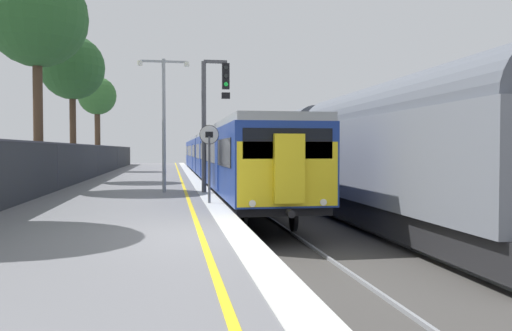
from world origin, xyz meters
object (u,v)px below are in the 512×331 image
(signal_gantry, at_px, (211,110))
(speed_limit_sign, at_px, (209,153))
(background_tree_right, at_px, (36,19))
(platform_lamp_mid, at_px, (164,113))
(background_tree_back, at_px, (97,98))
(freight_train_adjacent_track, at_px, (263,150))
(background_tree_left, at_px, (70,69))
(commuter_train_at_platform, at_px, (217,156))

(signal_gantry, distance_m, speed_limit_sign, 4.38)
(speed_limit_sign, xyz_separation_m, background_tree_right, (-6.57, 6.49, 5.45))
(platform_lamp_mid, distance_m, background_tree_back, 21.56)
(speed_limit_sign, height_order, platform_lamp_mid, platform_lamp_mid)
(freight_train_adjacent_track, height_order, platform_lamp_mid, platform_lamp_mid)
(platform_lamp_mid, relative_size, background_tree_right, 0.56)
(platform_lamp_mid, bearing_deg, background_tree_left, 122.41)
(commuter_train_at_platform, xyz_separation_m, platform_lamp_mid, (-3.27, -13.58, 1.82))
(background_tree_left, bearing_deg, background_tree_right, -92.86)
(freight_train_adjacent_track, relative_size, signal_gantry, 12.16)
(signal_gantry, xyz_separation_m, speed_limit_sign, (-0.37, -4.05, -1.64))
(background_tree_left, bearing_deg, commuter_train_at_platform, 36.10)
(freight_train_adjacent_track, relative_size, speed_limit_sign, 25.70)
(commuter_train_at_platform, relative_size, freight_train_adjacent_track, 0.68)
(signal_gantry, height_order, background_tree_left, background_tree_left)
(signal_gantry, height_order, background_tree_right, background_tree_right)
(speed_limit_sign, height_order, background_tree_left, background_tree_left)
(background_tree_back, bearing_deg, commuter_train_at_platform, -39.75)
(background_tree_back, bearing_deg, background_tree_right, -89.39)
(freight_train_adjacent_track, relative_size, background_tree_back, 8.56)
(freight_train_adjacent_track, xyz_separation_m, background_tree_right, (-12.42, -16.58, 5.39))
(freight_train_adjacent_track, xyz_separation_m, platform_lamp_mid, (-7.28, -18.57, 1.48))
(background_tree_right, bearing_deg, signal_gantry, -19.38)
(background_tree_right, xyz_separation_m, background_tree_back, (-0.20, 18.74, -1.37))
(speed_limit_sign, bearing_deg, commuter_train_at_platform, 84.17)
(platform_lamp_mid, xyz_separation_m, background_tree_left, (-4.86, 7.65, 2.75))
(background_tree_left, bearing_deg, background_tree_back, 92.10)
(background_tree_left, distance_m, background_tree_right, 5.78)
(signal_gantry, distance_m, background_tree_left, 10.81)
(speed_limit_sign, xyz_separation_m, background_tree_back, (-6.76, 25.23, 4.09))
(signal_gantry, relative_size, platform_lamp_mid, 0.99)
(signal_gantry, bearing_deg, background_tree_right, 160.62)
(signal_gantry, relative_size, background_tree_left, 0.67)
(commuter_train_at_platform, relative_size, background_tree_back, 5.82)
(commuter_train_at_platform, bearing_deg, background_tree_left, -143.90)
(signal_gantry, relative_size, background_tree_back, 0.70)
(background_tree_back, bearing_deg, signal_gantry, -71.39)
(freight_train_adjacent_track, bearing_deg, speed_limit_sign, -104.23)
(platform_lamp_mid, bearing_deg, freight_train_adjacent_track, 68.60)
(signal_gantry, height_order, platform_lamp_mid, platform_lamp_mid)
(signal_gantry, bearing_deg, background_tree_left, 129.40)
(commuter_train_at_platform, bearing_deg, background_tree_back, 140.25)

